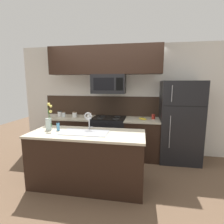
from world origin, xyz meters
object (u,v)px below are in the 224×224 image
microwave (109,84)px  dish_soap_bottle (58,126)px  banana_bunch (143,119)px  flower_vase (49,122)px  storage_jar_squat (89,115)px  sink_faucet (88,118)px  storage_jar_medium (64,114)px  storage_jar_tall (60,114)px  storage_jar_short (75,114)px  stove_range (109,137)px  refrigerator (180,122)px  coffee_tin (153,117)px

microwave → dish_soap_bottle: bearing=-119.2°
banana_bunch → flower_vase: 1.96m
storage_jar_squat → sink_faucet: size_ratio=0.43×
microwave → dish_soap_bottle: size_ratio=4.51×
sink_faucet → storage_jar_squat: bearing=106.2°
storage_jar_medium → storage_jar_squat: 0.65m
storage_jar_tall → dish_soap_bottle: 1.33m
storage_jar_squat → dish_soap_bottle: (-0.20, -1.16, 0.00)m
storage_jar_short → banana_bunch: (1.60, -0.04, -0.04)m
stove_range → storage_jar_tall: 1.33m
storage_jar_short → dish_soap_bottle: bearing=-81.8°
banana_bunch → flower_vase: bearing=-145.2°
microwave → storage_jar_medium: size_ratio=6.23×
refrigerator → storage_jar_short: 2.39m
storage_jar_squat → banana_bunch: 1.23m
storage_jar_squat → sink_faucet: sink_faucet is taller
dish_soap_bottle → storage_jar_squat: bearing=80.2°
microwave → storage_jar_tall: size_ratio=5.71×
stove_range → flower_vase: flower_vase is taller
flower_vase → banana_bunch: bearing=34.8°
storage_jar_tall → sink_faucet: bearing=-45.0°
storage_jar_tall → banana_bunch: bearing=-2.0°
banana_bunch → dish_soap_bottle: 1.83m
storage_jar_tall → storage_jar_medium: size_ratio=1.09×
storage_jar_medium → banana_bunch: size_ratio=0.63×
dish_soap_bottle → flower_vase: (-0.18, 0.02, 0.06)m
refrigerator → storage_jar_short: (-2.39, -0.04, 0.10)m
stove_range → storage_jar_short: storage_jar_short is taller
storage_jar_tall → storage_jar_short: same height
microwave → sink_faucet: 1.19m
storage_jar_medium → flower_vase: (0.27, -1.15, 0.07)m
storage_jar_short → sink_faucet: size_ratio=0.42×
banana_bunch → storage_jar_short: bearing=178.7°
storage_jar_tall → storage_jar_squat: 0.77m
storage_jar_squat → microwave: bearing=2.3°
coffee_tin → dish_soap_bottle: size_ratio=0.67×
storage_jar_squat → banana_bunch: bearing=-1.0°
stove_range → microwave: (0.00, -0.02, 1.23)m
stove_range → storage_jar_squat: (-0.46, -0.04, 0.51)m
dish_soap_bottle → refrigerator: bearing=28.7°
storage_jar_tall → microwave: bearing=-1.3°
storage_jar_short → storage_jar_tall: bearing=175.3°
dish_soap_bottle → storage_jar_tall: bearing=115.1°
flower_vase → storage_jar_short: bearing=89.5°
storage_jar_medium → dish_soap_bottle: (0.45, -1.17, 0.01)m
storage_jar_medium → dish_soap_bottle: size_ratio=0.72×
refrigerator → storage_jar_squat: bearing=-178.3°
refrigerator → storage_jar_tall: refrigerator is taller
coffee_tin → flower_vase: bearing=-146.3°
microwave → dish_soap_bottle: (-0.66, -1.18, -0.71)m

